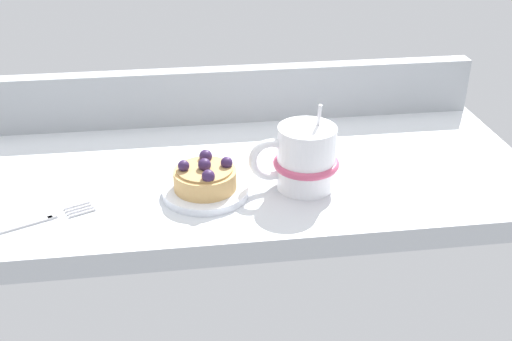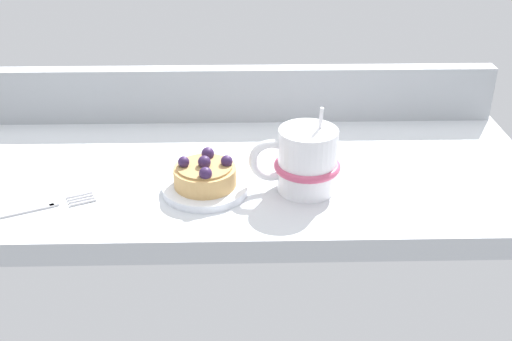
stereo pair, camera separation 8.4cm
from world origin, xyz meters
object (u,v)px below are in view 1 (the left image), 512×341
at_px(raspberry_tart, 205,177).
at_px(coffee_mug, 304,158).
at_px(dessert_fork, 28,223).
at_px(dessert_plate, 206,191).

relative_size(raspberry_tart, coffee_mug, 0.68).
xyz_separation_m(raspberry_tart, coffee_mug, (0.13, 0.00, 0.02)).
bearing_deg(dessert_fork, dessert_plate, 11.58).
bearing_deg(raspberry_tart, coffee_mug, 1.37).
relative_size(coffee_mug, dessert_fork, 0.77).
xyz_separation_m(dessert_plate, dessert_fork, (-0.22, -0.05, -0.00)).
relative_size(dessert_plate, dessert_fork, 0.72).
height_order(raspberry_tart, coffee_mug, coffee_mug).
distance_m(coffee_mug, dessert_fork, 0.36).
bearing_deg(coffee_mug, dessert_fork, -172.19).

